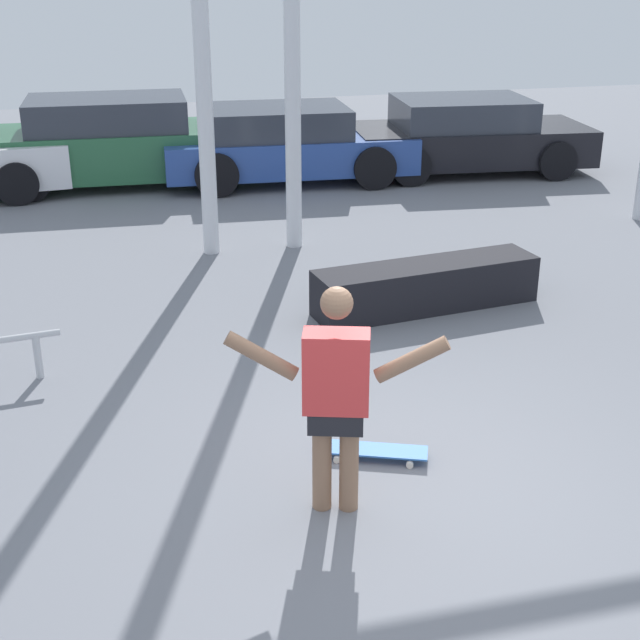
{
  "coord_description": "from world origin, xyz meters",
  "views": [
    {
      "loc": [
        -1.9,
        -5.0,
        3.58
      ],
      "look_at": [
        -0.2,
        1.61,
        0.73
      ],
      "focal_mm": 50.0,
      "sensor_mm": 36.0,
      "label": 1
    }
  ],
  "objects": [
    {
      "name": "parked_car_blue",
      "position": [
        1.2,
        9.34,
        0.61
      ],
      "size": [
        4.17,
        2.08,
        1.22
      ],
      "rotation": [
        0.0,
        0.0,
        -0.06
      ],
      "color": "#284793",
      "rests_on": "ground_plane"
    },
    {
      "name": "skateboarder",
      "position": [
        -0.5,
        0.02,
        0.89
      ],
      "size": [
        1.43,
        0.54,
        1.63
      ],
      "rotation": [
        0.0,
        0.0,
        -0.31
      ],
      "color": "#8C664C",
      "rests_on": "ground_plane"
    },
    {
      "name": "parked_car_green",
      "position": [
        -1.48,
        9.79,
        0.68
      ],
      "size": [
        4.58,
        2.0,
        1.41
      ],
      "rotation": [
        0.0,
        0.0,
        -0.05
      ],
      "color": "#28603D",
      "rests_on": "ground_plane"
    },
    {
      "name": "skateboard",
      "position": [
        -0.04,
        0.57,
        0.06
      ],
      "size": [
        0.82,
        0.5,
        0.08
      ],
      "rotation": [
        0.0,
        0.0,
        -0.39
      ],
      "color": "#2D66B2",
      "rests_on": "ground_plane"
    },
    {
      "name": "parked_car_black",
      "position": [
        4.38,
        9.22,
        0.62
      ],
      "size": [
        4.18,
        2.24,
        1.26
      ],
      "rotation": [
        0.0,
        0.0,
        -0.1
      ],
      "color": "black",
      "rests_on": "ground_plane"
    },
    {
      "name": "ground_plane",
      "position": [
        0.0,
        0.0,
        0.0
      ],
      "size": [
        36.0,
        36.0,
        0.0
      ],
      "primitive_type": "plane",
      "color": "slate"
    },
    {
      "name": "grind_box",
      "position": [
        1.43,
        3.37,
        0.25
      ],
      "size": [
        2.53,
        0.87,
        0.5
      ],
      "primitive_type": "cube",
      "rotation": [
        0.0,
        0.0,
        0.13
      ],
      "color": "black",
      "rests_on": "ground_plane"
    }
  ]
}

